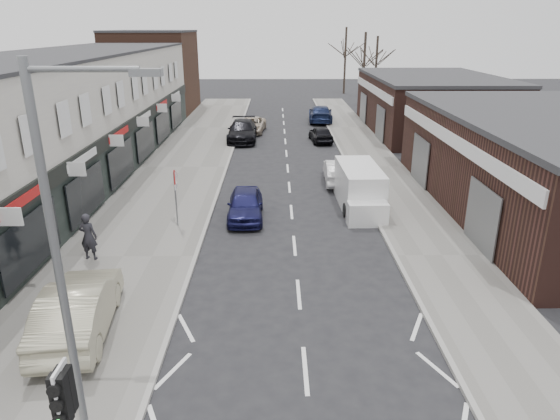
{
  "coord_description": "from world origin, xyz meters",
  "views": [
    {
      "loc": [
        -0.77,
        -8.91,
        8.55
      ],
      "look_at": [
        -0.62,
        7.22,
        2.6
      ],
      "focal_mm": 32.0,
      "sensor_mm": 36.0,
      "label": 1
    }
  ],
  "objects_px": {
    "warning_sign": "(175,181)",
    "sedan_on_pavement": "(79,308)",
    "parked_car_left_c": "(252,125)",
    "street_lamp": "(67,260)",
    "pedestrian": "(88,237)",
    "white_van": "(359,189)",
    "parked_car_left_a": "(245,204)",
    "parked_car_right_b": "(321,134)",
    "parked_car_right_c": "(320,114)",
    "parked_car_right_a": "(338,171)",
    "parked_car_left_b": "(242,131)",
    "traffic_light": "(65,407)"
  },
  "relations": [
    {
      "from": "warning_sign",
      "to": "sedan_on_pavement",
      "type": "height_order",
      "value": "warning_sign"
    },
    {
      "from": "warning_sign",
      "to": "white_van",
      "type": "relative_size",
      "value": 0.51
    },
    {
      "from": "warning_sign",
      "to": "parked_car_left_a",
      "type": "xyz_separation_m",
      "value": [
        2.96,
        1.18,
        -1.51
      ]
    },
    {
      "from": "traffic_light",
      "to": "parked_car_right_a",
      "type": "bearing_deg",
      "value": 70.96
    },
    {
      "from": "pedestrian",
      "to": "parked_car_right_c",
      "type": "height_order",
      "value": "pedestrian"
    },
    {
      "from": "white_van",
      "to": "pedestrian",
      "type": "height_order",
      "value": "white_van"
    },
    {
      "from": "street_lamp",
      "to": "sedan_on_pavement",
      "type": "xyz_separation_m",
      "value": [
        -1.95,
        4.46,
        -3.7
      ]
    },
    {
      "from": "parked_car_left_a",
      "to": "parked_car_right_a",
      "type": "distance_m",
      "value": 7.61
    },
    {
      "from": "street_lamp",
      "to": "parked_car_left_c",
      "type": "distance_m",
      "value": 34.66
    },
    {
      "from": "pedestrian",
      "to": "parked_car_right_b",
      "type": "distance_m",
      "value": 23.77
    },
    {
      "from": "traffic_light",
      "to": "white_van",
      "type": "xyz_separation_m",
      "value": [
        7.8,
        16.69,
        -1.44
      ]
    },
    {
      "from": "sedan_on_pavement",
      "to": "parked_car_left_a",
      "type": "distance_m",
      "value": 10.44
    },
    {
      "from": "white_van",
      "to": "parked_car_left_b",
      "type": "xyz_separation_m",
      "value": [
        -6.8,
        15.57,
        -0.18
      ]
    },
    {
      "from": "street_lamp",
      "to": "parked_car_right_a",
      "type": "distance_m",
      "value": 21.39
    },
    {
      "from": "parked_car_left_a",
      "to": "parked_car_right_b",
      "type": "distance_m",
      "value": 17.34
    },
    {
      "from": "parked_car_left_a",
      "to": "parked_car_right_b",
      "type": "bearing_deg",
      "value": 71.99
    },
    {
      "from": "traffic_light",
      "to": "parked_car_left_a",
      "type": "height_order",
      "value": "traffic_light"
    },
    {
      "from": "white_van",
      "to": "street_lamp",
      "type": "bearing_deg",
      "value": -118.66
    },
    {
      "from": "parked_car_right_a",
      "to": "parked_car_left_c",
      "type": "bearing_deg",
      "value": -67.12
    },
    {
      "from": "street_lamp",
      "to": "pedestrian",
      "type": "relative_size",
      "value": 4.29
    },
    {
      "from": "white_van",
      "to": "parked_car_right_c",
      "type": "bearing_deg",
      "value": 88.21
    },
    {
      "from": "warning_sign",
      "to": "sedan_on_pavement",
      "type": "relative_size",
      "value": 0.56
    },
    {
      "from": "parked_car_left_a",
      "to": "parked_car_right_a",
      "type": "bearing_deg",
      "value": 47.4
    },
    {
      "from": "parked_car_right_c",
      "to": "parked_car_right_a",
      "type": "bearing_deg",
      "value": 91.33
    },
    {
      "from": "warning_sign",
      "to": "parked_car_left_a",
      "type": "distance_m",
      "value": 3.53
    },
    {
      "from": "warning_sign",
      "to": "traffic_light",
      "type": "bearing_deg",
      "value": -86.9
    },
    {
      "from": "parked_car_right_b",
      "to": "street_lamp",
      "type": "bearing_deg",
      "value": 71.07
    },
    {
      "from": "white_van",
      "to": "parked_car_left_c",
      "type": "distance_m",
      "value": 19.9
    },
    {
      "from": "traffic_light",
      "to": "parked_car_right_b",
      "type": "bearing_deg",
      "value": 77.28
    },
    {
      "from": "white_van",
      "to": "parked_car_right_a",
      "type": "relative_size",
      "value": 1.3
    },
    {
      "from": "parked_car_right_b",
      "to": "parked_car_right_c",
      "type": "bearing_deg",
      "value": -100.19
    },
    {
      "from": "sedan_on_pavement",
      "to": "parked_car_right_c",
      "type": "relative_size",
      "value": 0.91
    },
    {
      "from": "parked_car_left_c",
      "to": "warning_sign",
      "type": "bearing_deg",
      "value": -90.7
    },
    {
      "from": "white_van",
      "to": "parked_car_right_b",
      "type": "bearing_deg",
      "value": 90.8
    },
    {
      "from": "pedestrian",
      "to": "warning_sign",
      "type": "bearing_deg",
      "value": -120.27
    },
    {
      "from": "white_van",
      "to": "parked_car_left_a",
      "type": "relative_size",
      "value": 1.32
    },
    {
      "from": "parked_car_right_c",
      "to": "street_lamp",
      "type": "bearing_deg",
      "value": 81.79
    },
    {
      "from": "warning_sign",
      "to": "parked_car_left_c",
      "type": "height_order",
      "value": "warning_sign"
    },
    {
      "from": "street_lamp",
      "to": "pedestrian",
      "type": "height_order",
      "value": "street_lamp"
    },
    {
      "from": "warning_sign",
      "to": "parked_car_right_c",
      "type": "xyz_separation_m",
      "value": [
        8.66,
        26.58,
        -1.43
      ]
    },
    {
      "from": "street_lamp",
      "to": "sedan_on_pavement",
      "type": "relative_size",
      "value": 1.66
    },
    {
      "from": "warning_sign",
      "to": "parked_car_left_a",
      "type": "bearing_deg",
      "value": 21.8
    },
    {
      "from": "warning_sign",
      "to": "parked_car_right_a",
      "type": "relative_size",
      "value": 0.66
    },
    {
      "from": "warning_sign",
      "to": "pedestrian",
      "type": "bearing_deg",
      "value": -128.66
    },
    {
      "from": "parked_car_right_a",
      "to": "parked_car_right_c",
      "type": "height_order",
      "value": "parked_car_right_c"
    },
    {
      "from": "parked_car_left_a",
      "to": "parked_car_left_c",
      "type": "bearing_deg",
      "value": 90.41
    },
    {
      "from": "pedestrian",
      "to": "parked_car_right_b",
      "type": "bearing_deg",
      "value": -108.32
    },
    {
      "from": "traffic_light",
      "to": "parked_car_right_a",
      "type": "relative_size",
      "value": 0.75
    },
    {
      "from": "white_van",
      "to": "parked_car_left_a",
      "type": "distance_m",
      "value": 5.8
    },
    {
      "from": "parked_car_left_b",
      "to": "parked_car_right_c",
      "type": "relative_size",
      "value": 1.04
    }
  ]
}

